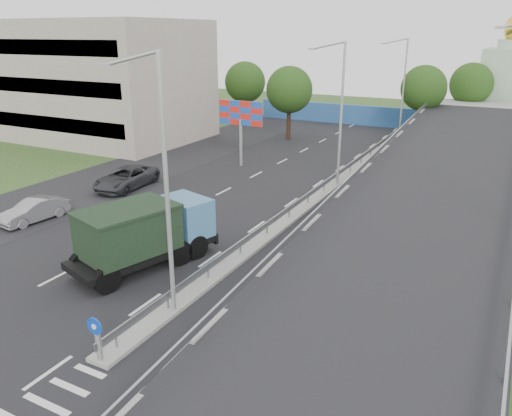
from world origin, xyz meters
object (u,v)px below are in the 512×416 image
Objects in this scene: dump_truck at (145,232)px; lamp_post_far at (402,83)px; lamp_post_mid at (339,107)px; church at (512,81)px; sign_bollard at (97,339)px; billboard at (241,117)px; parked_car_b at (34,210)px; parked_car_c at (126,178)px; lamp_post_near at (162,176)px.

lamp_post_far is at bearing 101.08° from dump_truck.
church is (9.89, 34.00, -0.50)m from lamp_post_mid.
dump_truck is at bearing -102.37° from lamp_post_mid.
sign_bollard is 24.30m from lamp_post_mid.
billboard reaches higher than sign_bollard.
lamp_post_far is at bearing 75.51° from parked_car_b.
parked_car_c is at bearing -119.28° from church.
parked_car_b is at bearing 161.14° from lamp_post_near.
sign_bollard is 27.53m from billboard.
billboard is at bearing 109.21° from sign_bollard.
lamp_post_mid is (0.11, 23.83, 4.77)m from sign_bollard.
lamp_post_mid is 1.83× the size of parked_car_c.
billboard is (-9.11, 2.00, -1.62)m from lamp_post_mid.
dump_truck reaches higher than parked_car_c.
church is at bearing 80.19° from sign_bollard.
church is 47.80m from parked_car_c.
lamp_post_mid is 1.32× the size of dump_truck.
parked_car_b is (-13.65, -15.34, -5.13)m from lamp_post_mid.
church is 3.35× the size of parked_car_b.
sign_bollard is 21.03m from parked_car_c.
church reaches higher than parked_car_b.
church reaches higher than lamp_post_mid.
billboard is (-19.00, -32.00, -1.12)m from church.
church is at bearing 59.30° from billboard.
lamp_post_mid reaches higher than parked_car_b.
dump_truck is at bearing -95.74° from lamp_post_far.
billboard is 10.97m from parked_car_c.
sign_bollard is 15.99m from parked_car_b.
dump_truck is at bearing 117.53° from sign_bollard.
sign_bollard is 0.30× the size of parked_car_c.
lamp_post_far is 20.24m from billboard.
sign_bollard is 7.83m from dump_truck.
lamp_post_mid is 1.00× the size of lamp_post_far.
parked_car_c is at bearing 136.97° from lamp_post_near.
church reaches higher than sign_bollard.
lamp_post_near is at bearing -22.90° from dump_truck.
church reaches higher than dump_truck.
sign_bollard is at bearing -25.44° from parked_car_b.
lamp_post_far is at bearing 63.16° from billboard.
parked_car_b is at bearing -131.68° from lamp_post_mid.
lamp_post_mid is 35.41m from church.
church is at bearing 73.78° from lamp_post_mid.
lamp_post_near is at bearing 88.36° from sign_bollard.
lamp_post_mid is at bearing 94.45° from dump_truck.
lamp_post_near is at bearing -90.00° from lamp_post_far.
lamp_post_near is 1.32× the size of dump_truck.
dump_truck reaches higher than parked_car_b.
billboard reaches higher than parked_car_c.
parked_car_b is (-4.54, -17.34, -3.51)m from billboard.
parked_car_b is at bearing -172.21° from dump_truck.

